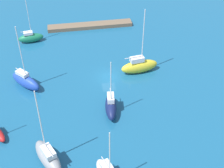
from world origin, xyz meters
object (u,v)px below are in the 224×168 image
object	(u,v)px
sailboat_yellow_mid_basin	(139,66)
sailboat_blue_off_beacon	(25,81)
sailboat_navy_west_end	(111,106)
sailboat_gray_along_channel	(48,156)
pier_dock	(90,26)
sailboat_green_lone_north	(31,37)

from	to	relation	value
sailboat_yellow_mid_basin	sailboat_blue_off_beacon	distance (m)	21.30
sailboat_yellow_mid_basin	sailboat_blue_off_beacon	bearing A→B (deg)	175.25
sailboat_navy_west_end	sailboat_blue_off_beacon	bearing A→B (deg)	-116.35
sailboat_gray_along_channel	pier_dock	bearing A→B (deg)	-40.22
sailboat_gray_along_channel	sailboat_yellow_mid_basin	distance (m)	25.73
sailboat_green_lone_north	sailboat_navy_west_end	xyz separation A→B (m)	(-13.74, 24.58, 0.21)
sailboat_green_lone_north	sailboat_yellow_mid_basin	size ratio (longest dim) A/B	0.80
sailboat_gray_along_channel	sailboat_navy_west_end	xyz separation A→B (m)	(-10.33, -8.85, -0.10)
sailboat_green_lone_north	pier_dock	bearing A→B (deg)	11.25
sailboat_green_lone_north	sailboat_yellow_mid_basin	xyz separation A→B (m)	(-20.84, 14.51, 0.38)
sailboat_yellow_mid_basin	sailboat_navy_west_end	bearing A→B (deg)	-132.75
sailboat_gray_along_channel	sailboat_navy_west_end	size ratio (longest dim) A/B	1.26
sailboat_gray_along_channel	sailboat_green_lone_north	bearing A→B (deg)	-19.53
sailboat_gray_along_channel	sailboat_yellow_mid_basin	xyz separation A→B (m)	(-17.43, -18.92, 0.07)
sailboat_gray_along_channel	sailboat_green_lone_north	size ratio (longest dim) A/B	1.25
pier_dock	sailboat_gray_along_channel	distance (m)	39.05
sailboat_green_lone_north	sailboat_blue_off_beacon	xyz separation A→B (m)	(0.44, 15.55, 0.29)
sailboat_green_lone_north	sailboat_blue_off_beacon	world-z (taller)	sailboat_blue_off_beacon
pier_dock	sailboat_yellow_mid_basin	size ratio (longest dim) A/B	1.50
sailboat_green_lone_north	sailboat_yellow_mid_basin	bearing A→B (deg)	-41.33
sailboat_gray_along_channel	sailboat_green_lone_north	world-z (taller)	sailboat_gray_along_channel
pier_dock	sailboat_navy_west_end	distance (m)	28.89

